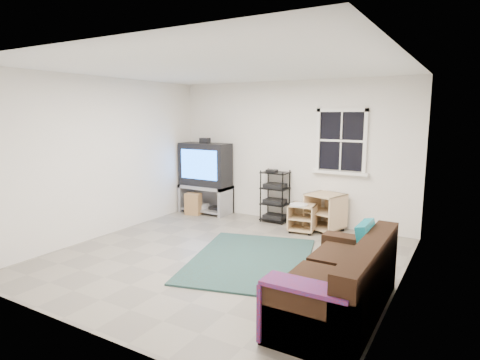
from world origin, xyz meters
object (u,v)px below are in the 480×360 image
Objects in this scene: tv_unit at (206,172)px; side_table_left at (327,211)px; side_table_right at (303,216)px; av_rack at (275,199)px; sofa at (341,285)px.

side_table_left is (2.54, 0.03, -0.49)m from tv_unit.
side_table_right is at bearing -139.19° from side_table_left.
sofa is (2.10, -2.86, -0.12)m from av_rack.
av_rack is 0.52× the size of sofa.
tv_unit is 1.58m from av_rack.
side_table_left is at bearing 0.67° from tv_unit.
tv_unit is 0.82× the size of sofa.
side_table_left is 1.36× the size of side_table_right.
sofa is at bearing -68.95° from side_table_left.
tv_unit is at bearing 142.53° from sofa.
tv_unit is 2.25× the size of side_table_left.
side_table_left is 0.36× the size of sofa.
tv_unit is at bearing -179.33° from side_table_left.
av_rack is at bearing 176.91° from side_table_left.
side_table_left is at bearing 40.81° from side_table_right.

